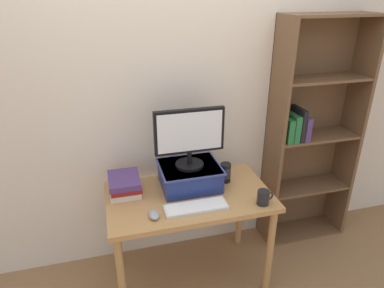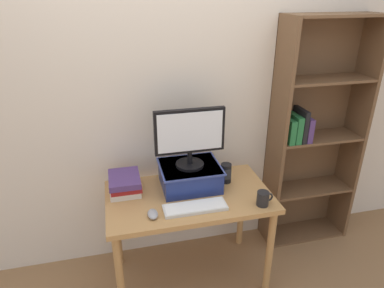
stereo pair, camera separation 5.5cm
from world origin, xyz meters
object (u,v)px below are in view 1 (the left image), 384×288
desk_speaker (225,173)px  riser_box (190,175)px  desk (189,206)px  bookshelf_unit (310,134)px  computer_monitor (189,135)px  coffee_mug (264,197)px  book_stack (125,185)px  computer_mouse (154,215)px  keyboard (196,207)px

desk_speaker → riser_box: bearing=178.5°
desk → desk_speaker: desk_speaker is taller
bookshelf_unit → computer_monitor: bookshelf_unit is taller
desk → bookshelf_unit: size_ratio=0.60×
bookshelf_unit → desk_speaker: bookshelf_unit is taller
desk → coffee_mug: coffee_mug is taller
bookshelf_unit → book_stack: bearing=-174.2°
desk → computer_mouse: (-0.27, -0.19, 0.12)m
desk → computer_mouse: size_ratio=10.79×
bookshelf_unit → computer_mouse: bearing=-160.6°
keyboard → bookshelf_unit: bearing=23.0°
riser_box → book_stack: (-0.45, 0.02, -0.02)m
bookshelf_unit → riser_box: 1.08m
computer_monitor → coffee_mug: (0.41, -0.34, -0.34)m
riser_box → book_stack: size_ratio=1.60×
riser_box → computer_monitor: size_ratio=0.88×
keyboard → computer_mouse: size_ratio=3.93×
coffee_mug → riser_box: bearing=139.9°
keyboard → desk_speaker: desk_speaker is taller
computer_mouse → book_stack: size_ratio=0.39×
desk → riser_box: bearing=73.6°
book_stack → coffee_mug: bearing=-23.2°
keyboard → riser_box: bearing=83.0°
riser_box → computer_monitor: (0.00, -0.00, 0.31)m
desk → bookshelf_unit: bookshelf_unit is taller
riser_box → desk_speaker: bearing=-1.5°
riser_box → computer_monitor: bearing=-90.0°
desk → computer_monitor: size_ratio=2.35×
desk → coffee_mug: bearing=-27.9°
computer_monitor → desk_speaker: bearing=-1.2°
riser_box → keyboard: riser_box is taller
keyboard → desk: bearing=89.2°
computer_monitor → keyboard: (-0.03, -0.28, -0.38)m
riser_box → computer_monitor: 0.31m
bookshelf_unit → computer_mouse: 1.46m
desk → computer_monitor: 0.50m
computer_monitor → keyboard: 0.47m
bookshelf_unit → computer_monitor: 1.09m
computer_monitor → keyboard: computer_monitor is taller
bookshelf_unit → keyboard: bearing=-157.0°
computer_mouse → coffee_mug: size_ratio=0.93×
desk_speaker → coffee_mug: bearing=-67.3°
desk → keyboard: bearing=-90.8°
coffee_mug → desk_speaker: size_ratio=0.78×
computer_monitor → computer_mouse: (-0.31, -0.30, -0.37)m
desk → computer_mouse: computer_mouse is taller
computer_monitor → coffee_mug: bearing=-40.0°
keyboard → book_stack: book_stack is taller
keyboard → book_stack: bearing=143.5°
coffee_mug → computer_mouse: bearing=176.5°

